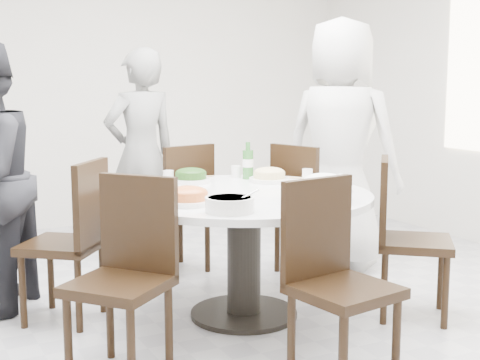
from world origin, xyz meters
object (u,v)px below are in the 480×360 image
diner_middle (141,155)px  soup_bowl (230,205)px  chair_n (175,208)px  chair_ne (310,208)px  beverage_bottle (248,161)px  chair_nw (62,241)px  chair_sw (118,281)px  diner_right (341,144)px  rice_bowl (324,191)px  chair_se (415,239)px  chair_s (344,285)px  dining_table (244,255)px

diner_middle → soup_bowl: diner_middle is taller
chair_n → chair_ne: bearing=138.7°
chair_ne → chair_n: 0.99m
beverage_bottle → chair_nw: bearing=-178.1°
chair_ne → chair_sw: same height
chair_n → diner_right: bearing=147.0°
rice_bowl → chair_se: bearing=-4.2°
soup_bowl → chair_sw: bearing=178.8°
chair_se → soup_bowl: bearing=129.7°
chair_ne → diner_middle: bearing=28.7°
chair_nw → chair_se: size_ratio=1.00×
chair_nw → chair_sw: 0.89m
chair_sw → chair_se: (1.80, -0.02, 0.00)m
chair_ne → diner_right: 0.54m
chair_s → diner_middle: bearing=83.0°
dining_table → chair_sw: size_ratio=1.58×
diner_middle → beverage_bottle: (0.38, -1.05, 0.05)m
dining_table → chair_s: size_ratio=1.58×
chair_n → rice_bowl: size_ratio=3.60×
dining_table → chair_n: 1.08m
chair_se → soup_bowl: (-1.22, 0.01, 0.31)m
chair_se → beverage_bottle: 1.20m
chair_n → chair_sw: same height
chair_ne → chair_n: bearing=44.0°
diner_right → diner_middle: diner_right is taller
chair_s → diner_middle: diner_middle is taller
chair_ne → chair_se: 1.08m
chair_sw → chair_s: size_ratio=1.00×
chair_sw → chair_se: size_ratio=1.00×
chair_ne → chair_nw: (-1.84, -0.16, 0.00)m
dining_table → soup_bowl: size_ratio=6.06×
chair_ne → chair_s: (-0.89, -1.61, 0.00)m
chair_sw → dining_table: bearing=77.3°
chair_ne → diner_right: size_ratio=0.51×
chair_nw → beverage_bottle: beverage_bottle is taller
dining_table → chair_se: 1.02m
beverage_bottle → diner_middle: bearing=109.8°
chair_nw → beverage_bottle: (1.25, 0.04, 0.40)m
dining_table → chair_nw: bearing=155.5°
chair_se → chair_s: bearing=160.5°
chair_se → beverage_bottle: size_ratio=3.85×
chair_nw → soup_bowl: (0.63, -0.91, 0.31)m
chair_s → soup_bowl: (-0.31, 0.54, 0.31)m
chair_se → diner_middle: size_ratio=0.58×
dining_table → chair_sw: (-0.91, -0.45, 0.10)m
chair_ne → chair_sw: 2.07m
chair_se → rice_bowl: (-0.63, 0.05, 0.33)m
chair_se → dining_table: bearing=102.1°
diner_right → soup_bowl: size_ratio=7.50×
chair_n → beverage_bottle: size_ratio=3.85×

